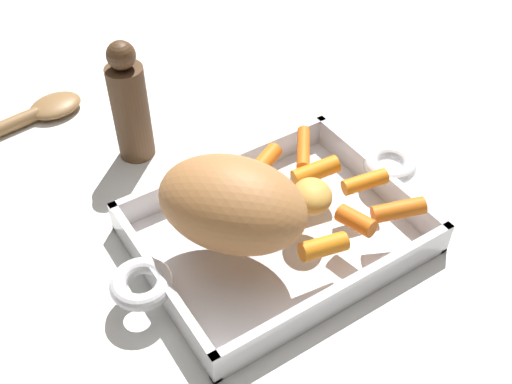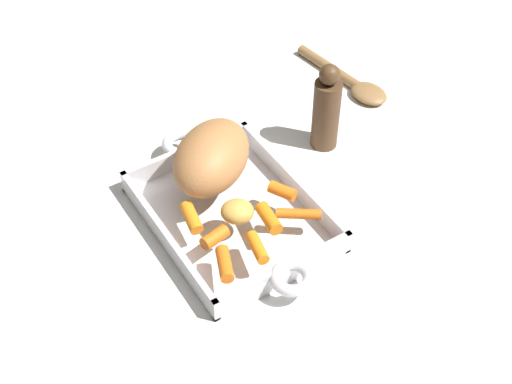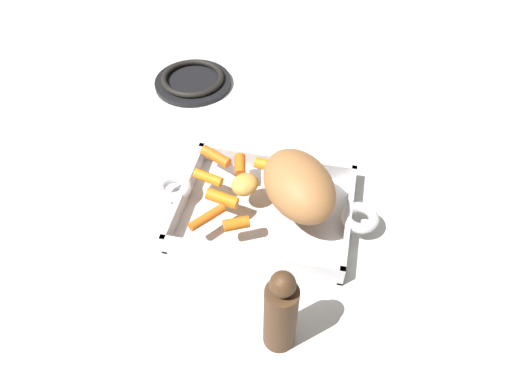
# 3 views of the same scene
# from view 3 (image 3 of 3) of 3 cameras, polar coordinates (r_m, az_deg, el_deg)

# --- Properties ---
(ground_plane) EXTENTS (2.36, 2.36, 0.00)m
(ground_plane) POSITION_cam_3_polar(r_m,az_deg,el_deg) (0.85, 0.94, -2.63)
(ground_plane) COLOR silver
(roasting_dish) EXTENTS (0.38, 0.22, 0.04)m
(roasting_dish) POSITION_cam_3_polar(r_m,az_deg,el_deg) (0.84, 0.95, -2.07)
(roasting_dish) COLOR silver
(roasting_dish) RESTS_ON ground_plane
(pork_roast) EXTENTS (0.17, 0.18, 0.09)m
(pork_roast) POSITION_cam_3_polar(r_m,az_deg,el_deg) (0.78, 4.96, 0.86)
(pork_roast) COLOR #AE7340
(pork_roast) RESTS_ON roasting_dish
(baby_carrot_long) EXTENTS (0.06, 0.03, 0.02)m
(baby_carrot_long) POSITION_cam_3_polar(r_m,az_deg,el_deg) (0.81, -3.90, -0.73)
(baby_carrot_long) COLOR orange
(baby_carrot_long) RESTS_ON roasting_dish
(baby_carrot_southeast) EXTENTS (0.03, 0.05, 0.02)m
(baby_carrot_southeast) POSITION_cam_3_polar(r_m,az_deg,el_deg) (0.86, -1.84, 3.11)
(baby_carrot_southeast) COLOR orange
(baby_carrot_southeast) RESTS_ON roasting_dish
(baby_carrot_short) EXTENTS (0.04, 0.04, 0.02)m
(baby_carrot_short) POSITION_cam_3_polar(r_m,az_deg,el_deg) (0.77, -2.29, -3.65)
(baby_carrot_short) COLOR orange
(baby_carrot_short) RESTS_ON roasting_dish
(baby_carrot_center_left) EXTENTS (0.05, 0.03, 0.02)m
(baby_carrot_center_left) POSITION_cam_3_polar(r_m,az_deg,el_deg) (0.84, -5.50, 1.65)
(baby_carrot_center_left) COLOR orange
(baby_carrot_center_left) RESTS_ON roasting_dish
(baby_carrot_northeast) EXTENTS (0.05, 0.06, 0.02)m
(baby_carrot_northeast) POSITION_cam_3_polar(r_m,az_deg,el_deg) (0.78, -5.63, -2.91)
(baby_carrot_northeast) COLOR orange
(baby_carrot_northeast) RESTS_ON roasting_dish
(baby_carrot_northwest) EXTENTS (0.05, 0.03, 0.02)m
(baby_carrot_northwest) POSITION_cam_3_polar(r_m,az_deg,el_deg) (0.86, 1.47, 3.09)
(baby_carrot_northwest) COLOR orange
(baby_carrot_northwest) RESTS_ON roasting_dish
(baby_carrot_center_right) EXTENTS (0.06, 0.04, 0.02)m
(baby_carrot_center_right) POSITION_cam_3_polar(r_m,az_deg,el_deg) (0.88, -4.63, 4.07)
(baby_carrot_center_right) COLOR orange
(baby_carrot_center_right) RESTS_ON roasting_dish
(potato_golden_large) EXTENTS (0.06, 0.06, 0.03)m
(potato_golden_large) POSITION_cam_3_polar(r_m,az_deg,el_deg) (0.82, -1.28, 0.87)
(potato_golden_large) COLOR gold
(potato_golden_large) RESTS_ON roasting_dish
(stove_burner_rear) EXTENTS (0.17, 0.17, 0.02)m
(stove_burner_rear) POSITION_cam_3_polar(r_m,az_deg,el_deg) (1.13, -7.25, 12.55)
(stove_burner_rear) COLOR black
(stove_burner_rear) RESTS_ON ground_plane
(pepper_mill) EXTENTS (0.04, 0.04, 0.16)m
(pepper_mill) POSITION_cam_3_polar(r_m,az_deg,el_deg) (0.66, 2.84, -13.64)
(pepper_mill) COLOR #4C331E
(pepper_mill) RESTS_ON ground_plane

